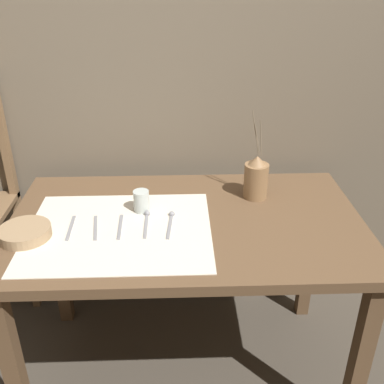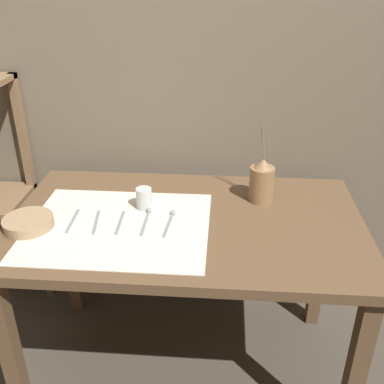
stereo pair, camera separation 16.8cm
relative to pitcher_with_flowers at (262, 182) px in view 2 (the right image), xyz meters
The scene contains 12 objects.
ground_plane 0.95m from the pitcher_with_flowers, 148.86° to the right, with size 12.00×12.00×0.00m, color #473F35.
stone_wall_back 0.55m from the pitcher_with_flowers, 131.44° to the left, with size 7.00×0.06×2.40m.
wooden_table 0.39m from the pitcher_with_flowers, 148.86° to the right, with size 1.37×0.81×0.79m.
linen_cloth 0.61m from the pitcher_with_flowers, 155.41° to the right, with size 0.68×0.55×0.00m.
pitcher_with_flowers is the anchor object (origin of this frame).
wooden_bowl 0.93m from the pitcher_with_flowers, 162.10° to the right, with size 0.19×0.19×0.04m.
glass_tumbler_near 0.48m from the pitcher_with_flowers, 167.12° to the right, with size 0.06×0.06×0.09m.
knife_center 0.77m from the pitcher_with_flowers, 162.43° to the right, with size 0.02×0.17×0.00m.
fork_outer 0.68m from the pitcher_with_flowers, 159.85° to the right, with size 0.04×0.17×0.00m.
fork_inner 0.60m from the pitcher_with_flowers, 157.11° to the right, with size 0.02×0.17×0.00m.
spoon_outer 0.49m from the pitcher_with_flowers, 159.02° to the right, with size 0.02×0.18×0.02m.
spoon_inner 0.41m from the pitcher_with_flowers, 153.01° to the right, with size 0.03×0.18×0.02m.
Camera 2 is at (0.14, -1.49, 1.69)m, focal length 42.00 mm.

